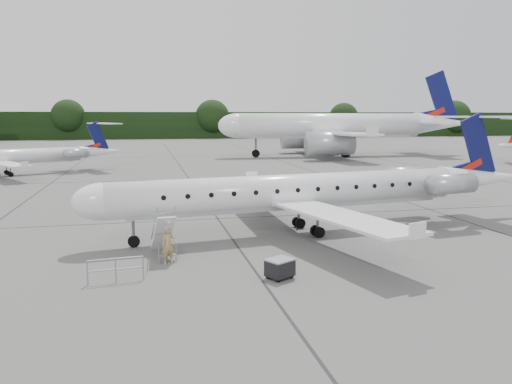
{
  "coord_description": "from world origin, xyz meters",
  "views": [
    {
      "loc": [
        -10.74,
        -24.38,
        6.74
      ],
      "look_at": [
        -4.43,
        4.07,
        2.3
      ],
      "focal_mm": 35.0,
      "sensor_mm": 36.0,
      "label": 1
    }
  ],
  "objects": [
    {
      "name": "ground",
      "position": [
        0.0,
        0.0,
        0.0
      ],
      "size": [
        320.0,
        320.0,
        0.0
      ],
      "primitive_type": "plane",
      "color": "slate",
      "rests_on": "ground"
    },
    {
      "name": "treeline",
      "position": [
        0.0,
        130.0,
        4.0
      ],
      "size": [
        260.0,
        4.0,
        8.0
      ],
      "primitive_type": "cube",
      "color": "black",
      "rests_on": "ground"
    },
    {
      "name": "airstair",
      "position": [
        -10.04,
        -0.46,
        1.08
      ],
      "size": [
        1.17,
        2.49,
        2.16
      ],
      "primitive_type": null,
      "rotation": [
        0.0,
        0.0,
        0.14
      ],
      "color": "white",
      "rests_on": "ground"
    },
    {
      "name": "passenger",
      "position": [
        -9.86,
        -1.8,
        0.87
      ],
      "size": [
        0.73,
        0.6,
        1.74
      ],
      "primitive_type": "imported",
      "rotation": [
        0.0,
        0.0,
        0.33
      ],
      "color": "#998253",
      "rests_on": "ground"
    },
    {
      "name": "bg_narrowbody",
      "position": [
        19.7,
        55.7,
        7.2
      ],
      "size": [
        41.13,
        30.32,
        14.39
      ],
      "primitive_type": null,
      "rotation": [
        0.0,
        0.0,
        -0.04
      ],
      "color": "white",
      "rests_on": "ground"
    },
    {
      "name": "safety_railing",
      "position": [
        -12.09,
        -3.97,
        0.5
      ],
      "size": [
        2.2,
        0.31,
        1.0
      ],
      "primitive_type": null,
      "rotation": [
        0.0,
        0.0,
        0.1
      ],
      "color": "gray",
      "rests_on": "ground"
    },
    {
      "name": "main_regional_jet",
      "position": [
        -2.53,
        2.79,
        3.45
      ],
      "size": [
        29.24,
        22.8,
        6.89
      ],
      "primitive_type": null,
      "rotation": [
        0.0,
        0.0,
        0.14
      ],
      "color": "white",
      "rests_on": "ground"
    },
    {
      "name": "baggage_cart",
      "position": [
        -5.41,
        -4.95,
        0.45
      ],
      "size": [
        1.32,
        1.25,
        0.9
      ],
      "primitive_type": null,
      "rotation": [
        0.0,
        0.0,
        0.52
      ],
      "color": "black",
      "rests_on": "ground"
    }
  ]
}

